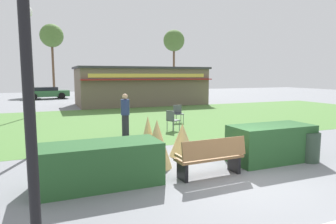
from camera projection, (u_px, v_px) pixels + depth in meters
The scene contains 19 objects.
ground_plane at pixel (246, 180), 6.96m from camera, with size 80.00×80.00×0.00m, color slate.
lawn_patch at pixel (132, 120), 15.99m from camera, with size 36.00×12.00×0.01m, color #4C7A38.
park_bench at pixel (211, 157), 7.12m from camera, with size 1.72×0.58×0.95m.
hedge_left at pixel (98, 165), 6.55m from camera, with size 2.74×1.10×0.95m, color #28562B.
hedge_right at pixel (271, 143), 8.44m from camera, with size 2.36×1.10×1.03m, color #28562B.
ornamental_grass_behind_left at pixel (148, 140), 8.09m from camera, with size 0.65×0.65×1.33m, color tan.
ornamental_grass_behind_right at pixel (182, 140), 8.96m from camera, with size 0.79×0.79×0.99m, color tan.
ornamental_grass_behind_center at pixel (157, 144), 7.81m from camera, with size 0.79×0.79×1.28m, color tan.
lamppost_near at pixel (25, 42), 3.11m from camera, with size 0.36×0.36×4.42m.
lamppost_mid at pixel (29, 63), 8.78m from camera, with size 0.36×0.36×4.42m.
lamppost_far at pixel (29, 69), 17.20m from camera, with size 0.36×0.36×4.42m.
trash_bin at pixel (310, 147), 8.38m from camera, with size 0.52×0.52×0.83m, color #2D4233.
food_kiosk at pixel (141, 86), 24.64m from camera, with size 10.43×5.19×3.05m.
cafe_chair_west at pixel (172, 119), 12.99m from camera, with size 0.59×0.59×0.89m.
cafe_chair_east at pixel (178, 112), 15.27m from camera, with size 0.48×0.48×0.89m.
person_strolling at pixel (125, 115), 11.84m from camera, with size 0.34×0.34×1.69m.
parked_car_west_slot at pixel (46, 93), 30.23m from camera, with size 4.37×2.39×1.20m.
tree_left_bg at pixel (52, 36), 36.55m from camera, with size 2.80×2.80×8.59m.
tree_right_bg at pixel (174, 41), 39.57m from camera, with size 2.80×2.80×8.33m.
Camera 1 is at (-4.24, -5.50, 2.43)m, focal length 31.98 mm.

